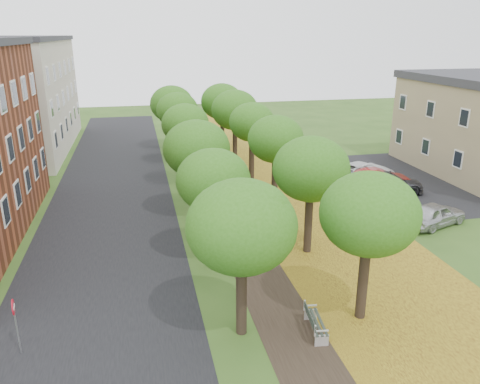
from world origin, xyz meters
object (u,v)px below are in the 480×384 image
bench (315,322)px  car_silver (435,214)px  car_grey (386,182)px  street_sign (15,314)px  car_white (363,171)px  car_red (379,180)px

bench → car_silver: car_silver is taller
bench → car_silver: bearing=-45.3°
car_silver → car_grey: (0.27, 6.05, 0.04)m
street_sign → car_silver: street_sign is taller
street_sign → car_white: size_ratio=0.42×
street_sign → car_grey: (21.27, 13.19, -0.83)m
bench → street_sign: bearing=90.9°
car_silver → car_grey: size_ratio=0.80×
bench → car_grey: 17.90m
car_red → car_grey: 0.58m
bench → car_red: 18.16m
car_red → car_white: 2.46m
car_silver → car_grey: bearing=-21.9°
car_silver → bench: bearing=108.5°
street_sign → car_grey: size_ratio=0.42×
bench → street_sign: street_sign is taller
car_silver → car_white: (0.00, 9.03, 0.01)m
car_silver → car_red: size_ratio=0.88×
car_red → car_grey: bearing=-148.6°
street_sign → car_grey: 25.04m
bench → car_white: bearing=-24.7°
car_white → bench: bearing=133.8°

